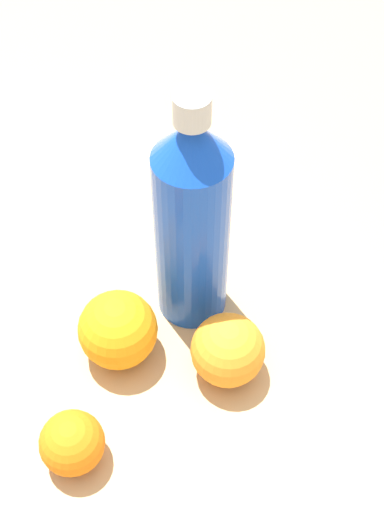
% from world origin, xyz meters
% --- Properties ---
extents(ground_plane, '(2.40, 2.40, 0.00)m').
position_xyz_m(ground_plane, '(0.00, 0.00, 0.00)').
color(ground_plane, tan).
extents(water_bottle, '(0.08, 0.08, 0.29)m').
position_xyz_m(water_bottle, '(-0.04, 0.02, 0.13)').
color(water_bottle, blue).
rests_on(water_bottle, ground_plane).
extents(orange_0, '(0.08, 0.08, 0.08)m').
position_xyz_m(orange_0, '(0.04, 0.07, 0.04)').
color(orange_0, orange).
rests_on(orange_0, ground_plane).
extents(orange_1, '(0.06, 0.06, 0.06)m').
position_xyz_m(orange_1, '(0.16, -0.05, 0.03)').
color(orange_1, orange).
rests_on(orange_1, ground_plane).
extents(orange_2, '(0.08, 0.08, 0.08)m').
position_xyz_m(orange_2, '(0.04, -0.04, 0.04)').
color(orange_2, orange).
rests_on(orange_2, ground_plane).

